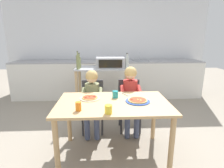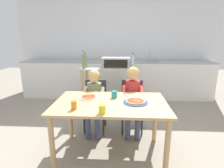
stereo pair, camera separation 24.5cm
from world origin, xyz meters
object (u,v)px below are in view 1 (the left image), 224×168
object	(u,v)px
bottle_clear_vinegar	(127,62)
dining_chair_right	(129,101)
dining_table	(113,110)
serving_spoon	(125,94)
child_in_olive_shirt	(92,95)
drinking_cup_orange	(78,106)
drinking_cup_yellow	(108,109)
child_in_red_shirt	(131,92)
drinking_cup_teal	(115,94)
toaster_oven	(110,62)
dining_chair_left	(93,102)
bottle_tall_green_wine	(78,62)
pizza_plate_blue_rimmed	(138,101)
bottle_squat_spirits	(79,62)
kitchen_island_cart	(103,83)
pizza_plate_cream	(90,98)

from	to	relation	value
bottle_clear_vinegar	dining_chair_right	world-z (taller)	bottle_clear_vinegar
dining_table	serving_spoon	distance (m)	0.35
child_in_olive_shirt	drinking_cup_orange	bearing A→B (deg)	-96.72
drinking_cup_orange	dining_chair_right	bearing A→B (deg)	53.77
drinking_cup_yellow	child_in_red_shirt	bearing A→B (deg)	67.97
dining_table	drinking_cup_teal	world-z (taller)	drinking_cup_teal
toaster_oven	serving_spoon	bearing A→B (deg)	-81.89
dining_chair_left	child_in_olive_shirt	size ratio (longest dim) A/B	0.82
dining_table	child_in_red_shirt	world-z (taller)	child_in_red_shirt
bottle_tall_green_wine	dining_chair_right	distance (m)	1.18
dining_chair_right	pizza_plate_blue_rimmed	distance (m)	0.74
child_in_olive_shirt	serving_spoon	distance (m)	0.55
dining_chair_left	dining_chair_right	world-z (taller)	same
bottle_squat_spirits	pizza_plate_blue_rimmed	bearing A→B (deg)	-57.70
toaster_oven	drinking_cup_yellow	xyz separation A→B (m)	(-0.08, -1.76, -0.24)
dining_chair_left	toaster_oven	bearing A→B (deg)	67.52
dining_chair_right	drinking_cup_orange	bearing A→B (deg)	-126.23
kitchen_island_cart	child_in_olive_shirt	xyz separation A→B (m)	(-0.16, -0.87, 0.04)
bottle_squat_spirits	dining_table	size ratio (longest dim) A/B	0.21
bottle_tall_green_wine	dining_chair_left	size ratio (longest dim) A/B	0.41
toaster_oven	drinking_cup_yellow	size ratio (longest dim) A/B	5.85
bottle_squat_spirits	dining_chair_right	distance (m)	1.23
toaster_oven	child_in_olive_shirt	xyz separation A→B (m)	(-0.31, -0.87, -0.37)
toaster_oven	bottle_clear_vinegar	size ratio (longest dim) A/B	1.86
serving_spoon	drinking_cup_teal	bearing A→B (deg)	-140.01
bottle_tall_green_wine	bottle_clear_vinegar	size ratio (longest dim) A/B	1.15
dining_table	drinking_cup_orange	xyz separation A→B (m)	(-0.39, -0.24, 0.15)
kitchen_island_cart	child_in_red_shirt	distance (m)	0.95
bottle_clear_vinegar	child_in_red_shirt	world-z (taller)	bottle_clear_vinegar
bottle_squat_spirits	pizza_plate_cream	bearing A→B (deg)	-77.46
dining_chair_left	dining_chair_right	size ratio (longest dim) A/B	1.00
pizza_plate_blue_rimmed	drinking_cup_yellow	xyz separation A→B (m)	(-0.37, -0.34, 0.03)
drinking_cup_orange	drinking_cup_yellow	size ratio (longest dim) A/B	1.05
toaster_oven	pizza_plate_blue_rimmed	bearing A→B (deg)	-78.64
toaster_oven	drinking_cup_yellow	bearing A→B (deg)	-92.68
pizza_plate_blue_rimmed	child_in_olive_shirt	bearing A→B (deg)	137.00
dining_table	child_in_olive_shirt	world-z (taller)	child_in_olive_shirt
toaster_oven	pizza_plate_blue_rimmed	size ratio (longest dim) A/B	1.80
bottle_squat_spirits	pizza_plate_cream	world-z (taller)	bottle_squat_spirits
dining_table	child_in_olive_shirt	xyz separation A→B (m)	(-0.29, 0.56, 0.02)
bottle_clear_vinegar	child_in_red_shirt	xyz separation A→B (m)	(-0.02, -0.69, -0.36)
drinking_cup_teal	serving_spoon	xyz separation A→B (m)	(0.14, 0.12, -0.04)
drinking_cup_yellow	serving_spoon	xyz separation A→B (m)	(0.24, 0.62, -0.04)
dining_chair_right	pizza_plate_cream	size ratio (longest dim) A/B	3.21
kitchen_island_cart	pizza_plate_cream	size ratio (longest dim) A/B	4.17
bottle_tall_green_wine	bottle_clear_vinegar	bearing A→B (deg)	2.33
kitchen_island_cart	toaster_oven	world-z (taller)	toaster_oven
dining_table	drinking_cup_teal	bearing A→B (deg)	77.66
bottle_squat_spirits	dining_table	xyz separation A→B (m)	(0.57, -1.38, -0.40)
dining_table	drinking_cup_orange	bearing A→B (deg)	-147.94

